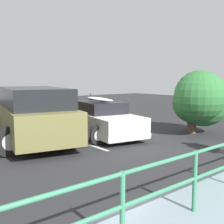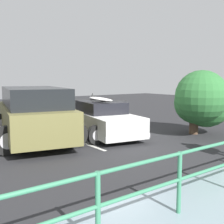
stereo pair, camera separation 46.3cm
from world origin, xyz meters
The scene contains 5 objects.
ground_plane centered at (0.00, 0.00, -0.01)m, with size 44.00×44.00×0.02m, color #28282B.
parking_stripe centered at (1.45, -0.70, 0.00)m, with size 3.90×0.12×0.00m, color silver.
sedan_car centered at (0.22, -0.73, 0.62)m, with size 2.65×4.23×1.56m.
suv_car centered at (2.68, -1.24, 0.96)m, with size 3.35×5.13×1.84m.
bush_near_left centered at (-2.86, 1.43, 1.37)m, with size 2.64×2.28×2.45m.
Camera 1 is at (6.49, 7.64, 2.15)m, focal length 45.00 mm.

